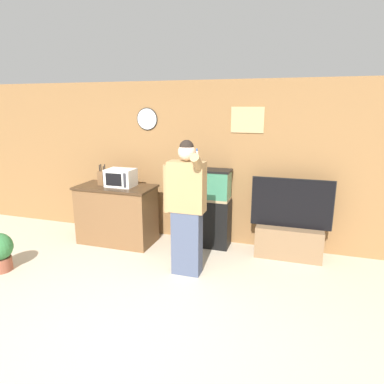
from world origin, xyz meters
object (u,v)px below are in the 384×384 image
at_px(counter_island, 117,214).
at_px(aquarium_on_stand, 204,208).
at_px(knife_block, 102,178).
at_px(microwave, 121,178).
at_px(person_standing, 186,207).
at_px(tv_on_stand, 289,234).

relative_size(counter_island, aquarium_on_stand, 1.00).
bearing_deg(knife_block, counter_island, -4.57).
bearing_deg(microwave, person_standing, -28.22).
xyz_separation_m(microwave, person_standing, (1.35, -0.72, -0.16)).
xyz_separation_m(microwave, knife_block, (-0.34, -0.01, -0.02)).
relative_size(knife_block, person_standing, 0.18).
height_order(microwave, person_standing, person_standing).
bearing_deg(knife_block, tv_on_stand, 4.63).
bearing_deg(counter_island, person_standing, -25.87).
height_order(tv_on_stand, person_standing, person_standing).
bearing_deg(microwave, tv_on_stand, 5.10).
bearing_deg(person_standing, aquarium_on_stand, 91.85).
height_order(knife_block, aquarium_on_stand, knife_block).
bearing_deg(aquarium_on_stand, microwave, -167.53).
relative_size(counter_island, microwave, 2.83).
distance_m(knife_block, aquarium_on_stand, 1.74).
distance_m(counter_island, aquarium_on_stand, 1.45).
xyz_separation_m(knife_block, person_standing, (1.69, -0.72, -0.13)).
height_order(counter_island, tv_on_stand, tv_on_stand).
relative_size(counter_island, knife_block, 3.77).
bearing_deg(microwave, knife_block, -178.98).
xyz_separation_m(counter_island, aquarium_on_stand, (1.40, 0.32, 0.15)).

